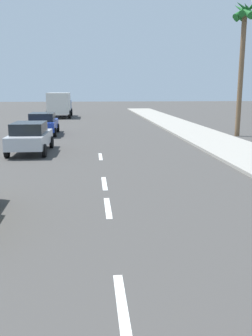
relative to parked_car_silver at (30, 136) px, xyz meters
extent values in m
plane|color=#423F3D|center=(3.55, -1.87, -0.84)|extent=(160.00, 160.00, 0.00)
cube|color=#9E998E|center=(10.80, 0.13, -0.77)|extent=(3.60, 80.00, 0.14)
cube|color=white|center=(3.55, -13.99, -0.83)|extent=(0.16, 1.80, 0.01)
cube|color=white|center=(3.55, -9.33, -0.83)|extent=(0.16, 1.80, 0.01)
cube|color=white|center=(3.55, -6.66, -0.83)|extent=(0.16, 1.80, 0.01)
cube|color=white|center=(3.55, -1.51, -0.83)|extent=(0.16, 1.80, 0.01)
cube|color=#B7BABF|center=(0.00, 0.06, -0.15)|extent=(1.84, 4.24, 0.64)
cube|color=black|center=(0.00, -0.15, 0.45)|extent=(1.59, 2.22, 0.56)
cylinder|color=black|center=(-0.86, 1.51, -0.52)|extent=(0.19, 0.64, 0.64)
cylinder|color=black|center=(0.91, 1.47, -0.52)|extent=(0.19, 0.64, 0.64)
cylinder|color=black|center=(-0.91, -1.36, -0.52)|extent=(0.19, 0.64, 0.64)
cylinder|color=black|center=(0.86, -1.39, -0.52)|extent=(0.19, 0.64, 0.64)
cube|color=#1E389E|center=(-0.31, 7.65, -0.15)|extent=(1.97, 4.50, 0.64)
cube|color=black|center=(-0.30, 7.43, 0.45)|extent=(1.70, 2.35, 0.56)
cylinder|color=black|center=(-1.28, 9.15, -0.52)|extent=(0.19, 0.64, 0.64)
cylinder|color=black|center=(0.60, 9.19, -0.52)|extent=(0.19, 0.64, 0.64)
cylinder|color=black|center=(-1.21, 6.12, -0.52)|extent=(0.19, 0.64, 0.64)
cylinder|color=black|center=(0.66, 6.15, -0.52)|extent=(0.19, 0.64, 0.64)
cube|color=#23478C|center=(-0.48, 26.31, 0.36)|extent=(2.41, 2.35, 1.40)
cube|color=silver|center=(-0.46, 23.32, 0.81)|extent=(2.42, 4.17, 2.30)
cylinder|color=black|center=(-1.68, 26.18, -0.39)|extent=(0.28, 0.90, 0.90)
cylinder|color=black|center=(0.72, 26.19, -0.39)|extent=(0.28, 0.90, 0.90)
cylinder|color=black|center=(-1.66, 22.28, -0.39)|extent=(0.28, 0.90, 0.90)
cylinder|color=black|center=(0.74, 22.29, -0.39)|extent=(0.28, 0.90, 0.90)
cylinder|color=brown|center=(13.28, 5.56, 3.35)|extent=(0.33, 0.33, 8.38)
cone|color=#195B23|center=(13.53, 5.59, 7.39)|extent=(0.62, 1.60, 1.26)
cone|color=#195B23|center=(13.46, 5.73, 7.39)|extent=(1.41, 1.71, 1.27)
cone|color=#195B23|center=(13.19, 5.79, 7.39)|extent=(1.49, 0.97, 1.30)
cone|color=#195B23|center=(13.07, 5.68, 7.39)|extent=(1.05, 1.70, 1.22)
cone|color=#195B23|center=(13.06, 5.44, 7.39)|extent=(1.06, 1.75, 1.42)
cone|color=#195B23|center=(13.27, 5.31, 7.39)|extent=(1.59, 0.52, 1.30)
cone|color=#195B23|center=(13.42, 5.34, 7.39)|extent=(1.34, 1.10, 1.16)
camera|label=1|loc=(3.15, -18.95, 2.38)|focal=38.89mm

